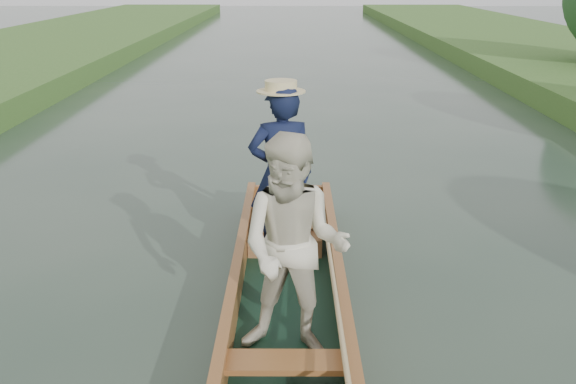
{
  "coord_description": "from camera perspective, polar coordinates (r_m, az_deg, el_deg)",
  "views": [
    {
      "loc": [
        0.04,
        -5.9,
        3.18
      ],
      "look_at": [
        0.0,
        0.6,
        0.95
      ],
      "focal_mm": 40.0,
      "sensor_mm": 36.0,
      "label": 1
    }
  ],
  "objects": [
    {
      "name": "ground",
      "position": [
        6.7,
        -0.03,
        -9.39
      ],
      "size": [
        120.0,
        120.0,
        0.0
      ],
      "primitive_type": "plane",
      "color": "#283D30",
      "rests_on": "ground"
    },
    {
      "name": "trees_far",
      "position": [
        14.44,
        16.73,
        15.42
      ],
      "size": [
        22.1,
        13.5,
        4.48
      ],
      "color": "#47331E",
      "rests_on": "ground"
    },
    {
      "name": "punt",
      "position": [
        6.19,
        0.04,
        -4.01
      ],
      "size": [
        1.15,
        5.0,
        2.09
      ],
      "color": "black",
      "rests_on": "ground"
    }
  ]
}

